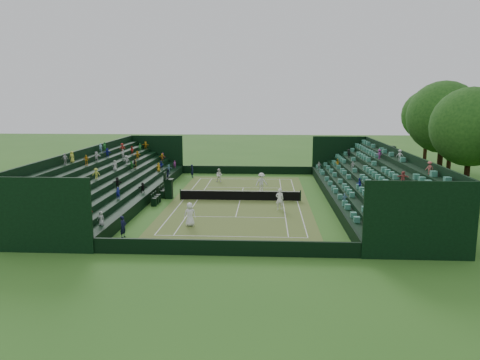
{
  "coord_description": "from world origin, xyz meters",
  "views": [
    {
      "loc": [
        2.49,
        -43.84,
        9.8
      ],
      "look_at": [
        0.0,
        0.0,
        2.0
      ],
      "focal_mm": 35.0,
      "sensor_mm": 36.0,
      "label": 1
    }
  ],
  "objects_px": {
    "player_far_west": "(219,175)",
    "player_far_east": "(262,182)",
    "umpire_chair": "(169,186)",
    "player_near_east": "(280,199)",
    "player_near_west": "(190,214)",
    "tennis_net": "(240,195)"
  },
  "relations": [
    {
      "from": "tennis_net",
      "to": "player_near_east",
      "type": "bearing_deg",
      "value": -44.57
    },
    {
      "from": "player_near_west",
      "to": "player_far_west",
      "type": "bearing_deg",
      "value": -110.03
    },
    {
      "from": "player_near_east",
      "to": "player_far_east",
      "type": "relative_size",
      "value": 0.95
    },
    {
      "from": "player_far_west",
      "to": "player_near_west",
      "type": "bearing_deg",
      "value": -84.31
    },
    {
      "from": "player_near_west",
      "to": "player_far_east",
      "type": "distance_m",
      "value": 14.49
    },
    {
      "from": "player_near_west",
      "to": "player_far_east",
      "type": "xyz_separation_m",
      "value": [
        5.35,
        13.47,
        0.09
      ]
    },
    {
      "from": "umpire_chair",
      "to": "player_far_east",
      "type": "xyz_separation_m",
      "value": [
        9.04,
        3.7,
        -0.22
      ]
    },
    {
      "from": "tennis_net",
      "to": "player_near_east",
      "type": "height_order",
      "value": "player_near_east"
    },
    {
      "from": "umpire_chair",
      "to": "player_far_west",
      "type": "bearing_deg",
      "value": 66.56
    },
    {
      "from": "umpire_chair",
      "to": "player_far_east",
      "type": "bearing_deg",
      "value": 22.26
    },
    {
      "from": "tennis_net",
      "to": "player_far_west",
      "type": "xyz_separation_m",
      "value": [
        -2.99,
        9.82,
        0.26
      ]
    },
    {
      "from": "player_near_east",
      "to": "player_far_west",
      "type": "relative_size",
      "value": 1.23
    },
    {
      "from": "player_far_west",
      "to": "player_far_east",
      "type": "xyz_separation_m",
      "value": [
        5.01,
        -5.61,
        0.23
      ]
    },
    {
      "from": "umpire_chair",
      "to": "player_near_east",
      "type": "bearing_deg",
      "value": -21.15
    },
    {
      "from": "player_near_east",
      "to": "player_far_east",
      "type": "height_order",
      "value": "player_far_east"
    },
    {
      "from": "player_near_west",
      "to": "tennis_net",
      "type": "bearing_deg",
      "value": -128.8
    },
    {
      "from": "player_near_east",
      "to": "player_far_west",
      "type": "xyz_separation_m",
      "value": [
        -6.69,
        13.46,
        -0.18
      ]
    },
    {
      "from": "tennis_net",
      "to": "player_near_east",
      "type": "distance_m",
      "value": 5.21
    },
    {
      "from": "tennis_net",
      "to": "player_near_east",
      "type": "xyz_separation_m",
      "value": [
        3.7,
        -3.64,
        0.44
      ]
    },
    {
      "from": "player_near_east",
      "to": "player_far_west",
      "type": "height_order",
      "value": "player_near_east"
    },
    {
      "from": "umpire_chair",
      "to": "player_near_west",
      "type": "bearing_deg",
      "value": -69.3
    },
    {
      "from": "umpire_chair",
      "to": "player_far_west",
      "type": "distance_m",
      "value": 10.16
    }
  ]
}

